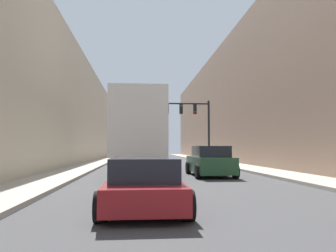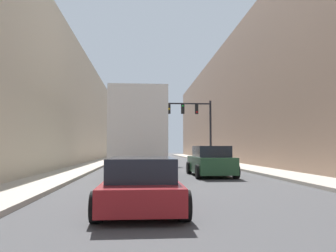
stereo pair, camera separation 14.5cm
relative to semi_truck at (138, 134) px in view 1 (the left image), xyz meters
name	(u,v)px [view 1 (the left image)]	position (x,y,z in m)	size (l,w,h in m)	color
sidewalk_right	(223,163)	(7.86, 10.38, -2.29)	(2.31, 80.00, 0.15)	#B2A899
sidewalk_left	(93,164)	(-4.03, 10.38, -2.29)	(2.31, 80.00, 0.15)	#B2A899
building_right	(265,96)	(12.01, 10.38, 4.12)	(6.00, 80.00, 12.97)	#997A66
building_left	(47,106)	(-8.18, 10.38, 2.86)	(6.00, 80.00, 10.45)	beige
semi_truck	(138,134)	(0.00, 0.00, 0.00)	(2.55, 12.06, 4.22)	silver
sedan_car	(144,184)	(0.16, -11.09, -1.75)	(2.05, 4.53, 1.28)	maroon
suv_car	(210,162)	(3.89, -1.95, -1.59)	(2.13, 4.52, 1.62)	#234C2D
traffic_signal_gantry	(194,119)	(5.13, 10.51, 1.86)	(5.32, 0.35, 5.94)	black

